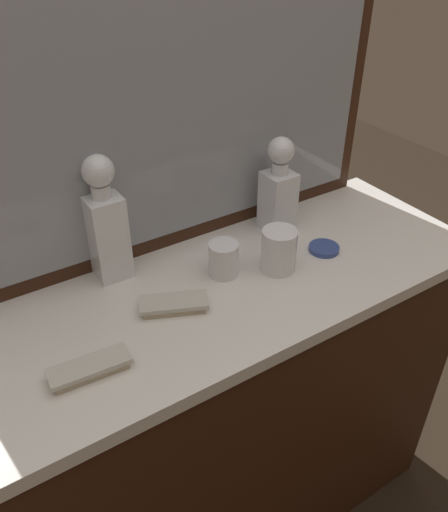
% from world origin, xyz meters
% --- Properties ---
extents(ground_plane, '(6.00, 6.00, 0.00)m').
position_xyz_m(ground_plane, '(0.00, 0.00, 0.00)').
color(ground_plane, '#2D2319').
extents(dresser, '(1.30, 0.48, 0.94)m').
position_xyz_m(dresser, '(0.00, 0.00, 0.47)').
color(dresser, '#381E11').
rests_on(dresser, ground_plane).
extents(dresser_mirror, '(1.16, 0.03, 0.72)m').
position_xyz_m(dresser_mirror, '(0.00, 0.22, 1.30)').
color(dresser_mirror, '#381E11').
rests_on(dresser_mirror, dresser).
extents(crystal_decanter_far_right, '(0.08, 0.08, 0.26)m').
position_xyz_m(crystal_decanter_far_right, '(0.25, 0.13, 1.04)').
color(crystal_decanter_far_right, white).
rests_on(crystal_decanter_far_right, dresser).
extents(crystal_decanter_right, '(0.08, 0.08, 0.30)m').
position_xyz_m(crystal_decanter_right, '(-0.20, 0.18, 1.06)').
color(crystal_decanter_right, white).
rests_on(crystal_decanter_right, dresser).
extents(crystal_tumbler_far_left, '(0.08, 0.08, 0.10)m').
position_xyz_m(crystal_tumbler_far_left, '(0.14, -0.02, 0.98)').
color(crystal_tumbler_far_left, white).
rests_on(crystal_tumbler_far_left, dresser).
extents(crystal_tumbler_right, '(0.07, 0.07, 0.08)m').
position_xyz_m(crystal_tumbler_right, '(0.02, 0.04, 0.97)').
color(crystal_tumbler_right, white).
rests_on(crystal_tumbler_right, dresser).
extents(silver_brush_left, '(0.16, 0.11, 0.02)m').
position_xyz_m(silver_brush_left, '(-0.14, -0.01, 0.95)').
color(silver_brush_left, '#B7A88C').
rests_on(silver_brush_left, dresser).
extents(silver_brush_rear, '(0.16, 0.06, 0.02)m').
position_xyz_m(silver_brush_rear, '(-0.35, -0.09, 0.95)').
color(silver_brush_rear, '#B7A88C').
rests_on(silver_brush_rear, dresser).
extents(porcelain_dish, '(0.08, 0.08, 0.01)m').
position_xyz_m(porcelain_dish, '(0.29, -0.02, 0.94)').
color(porcelain_dish, '#33478C').
rests_on(porcelain_dish, dresser).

